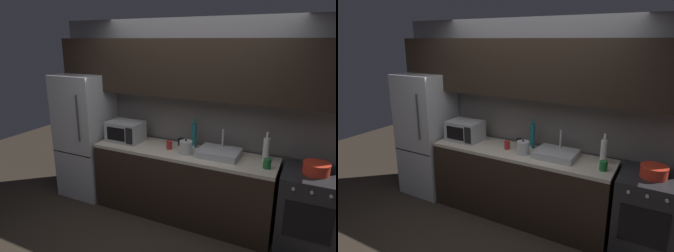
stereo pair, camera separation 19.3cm
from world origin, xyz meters
The scene contains 13 objects.
back_wall centered at (0.00, 1.20, 1.55)m, with size 4.04×0.44×2.50m.
counter_run centered at (0.00, 0.90, 0.45)m, with size 2.30×0.60×0.90m.
refrigerator centered at (-1.53, 0.90, 0.89)m, with size 0.68×0.69×1.77m.
oven_range centered at (1.49, 0.90, 0.45)m, with size 0.60×0.62×0.90m.
microwave centered at (-0.85, 0.92, 1.04)m, with size 0.46×0.35×0.27m.
sink_basin centered at (0.46, 0.93, 0.94)m, with size 0.48×0.38×0.30m.
kettle centered at (0.08, 0.82, 0.98)m, with size 0.19×0.15×0.19m.
wine_bottle_white centered at (0.98, 1.02, 1.04)m, with size 0.07×0.07×0.34m.
wine_bottle_teal centered at (0.08, 1.08, 1.06)m, with size 0.06×0.06×0.38m.
mug_dark centered at (-0.10, 1.09, 0.94)m, with size 0.08×0.08×0.09m, color black.
mug_green centered at (1.03, 0.82, 0.95)m, with size 0.08×0.08×0.11m, color #1E6B2D.
mug_red centered at (-0.17, 0.89, 0.95)m, with size 0.07×0.07×0.11m, color #A82323.
cooking_pot centered at (1.51, 0.90, 0.96)m, with size 0.27×0.27×0.12m.
Camera 1 is at (1.42, -2.35, 2.23)m, focal length 32.40 mm.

